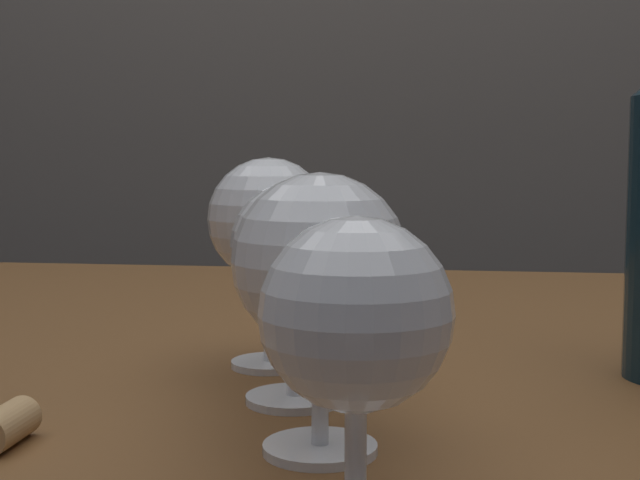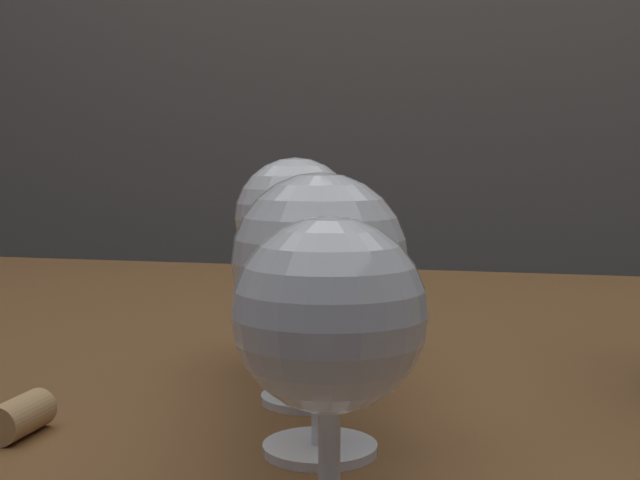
{
  "view_description": "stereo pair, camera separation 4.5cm",
  "coord_description": "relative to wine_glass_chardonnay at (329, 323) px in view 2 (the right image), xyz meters",
  "views": [
    {
      "loc": [
        0.13,
        -0.72,
        0.92
      ],
      "look_at": [
        0.07,
        -0.27,
        0.87
      ],
      "focal_mm": 49.99,
      "sensor_mm": 36.0,
      "label": 1
    },
    {
      "loc": [
        0.18,
        -0.71,
        0.92
      ],
      "look_at": [
        0.07,
        -0.27,
        0.87
      ],
      "focal_mm": 49.99,
      "sensor_mm": 36.0,
      "label": 2
    }
  ],
  "objects": [
    {
      "name": "dining_table",
      "position": [
        -0.1,
        0.37,
        -0.18
      ],
      "size": [
        1.33,
        0.98,
        0.76
      ],
      "color": "brown",
      "rests_on": "ground_plane"
    },
    {
      "name": "wine_glass_rose",
      "position": [
        -0.09,
        0.28,
        0.02
      ],
      "size": [
        0.09,
        0.09,
        0.15
      ],
      "color": "white",
      "rests_on": "dining_table"
    },
    {
      "name": "wine_glass_pinot",
      "position": [
        -0.03,
        0.1,
        0.01
      ],
      "size": [
        0.09,
        0.09,
        0.15
      ],
      "color": "white",
      "rests_on": "dining_table"
    },
    {
      "name": "cork",
      "position": [
        -0.2,
        0.09,
        -0.08
      ],
      "size": [
        0.02,
        0.04,
        0.02
      ],
      "primitive_type": "cylinder",
      "rotation": [
        1.57,
        0.0,
        0.0
      ],
      "color": "tan",
      "rests_on": "dining_table"
    },
    {
      "name": "wine_glass_port",
      "position": [
        -0.06,
        0.19,
        0.01
      ],
      "size": [
        0.08,
        0.08,
        0.14
      ],
      "color": "white",
      "rests_on": "dining_table"
    },
    {
      "name": "wine_glass_chardonnay",
      "position": [
        0.0,
        0.0,
        0.0
      ],
      "size": [
        0.08,
        0.08,
        0.13
      ],
      "color": "white",
      "rests_on": "dining_table"
    }
  ]
}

